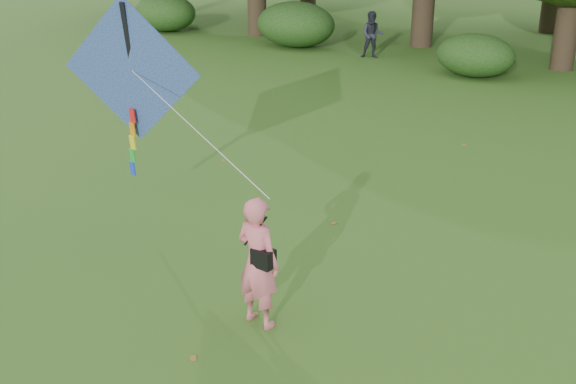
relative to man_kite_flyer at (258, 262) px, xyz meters
The scene contains 6 objects.
ground 1.26m from the man_kite_flyer, 87.68° to the right, with size 100.00×100.00×0.00m, color #265114.
man_kite_flyer is the anchor object (origin of this frame).
bystander_left 18.84m from the man_kite_flyer, 116.28° to the left, with size 0.84×0.65×1.72m, color #272834.
crossbody_bag 0.17m from the man_kite_flyer, 14.61° to the right, with size 0.43×0.20×0.73m.
flying_kite 4.79m from the man_kite_flyer, 158.64° to the left, with size 5.67×2.13×3.33m.
fallen_leaves 1.30m from the man_kite_flyer, 148.50° to the left, with size 8.52×12.93×0.01m.
Camera 1 is at (5.53, -5.83, 5.45)m, focal length 45.00 mm.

